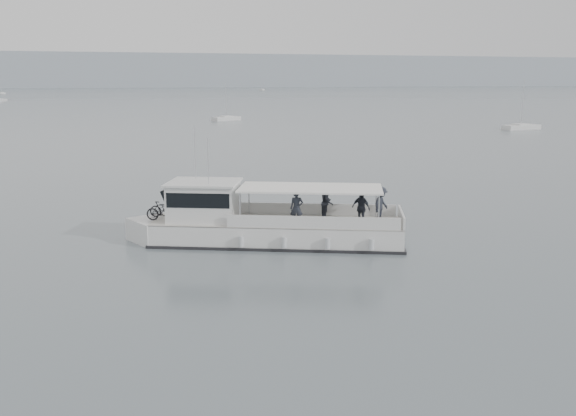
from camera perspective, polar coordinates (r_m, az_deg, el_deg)
name	(u,v)px	position (r m, az deg, el deg)	size (l,w,h in m)	color
ground	(347,256)	(27.35, 5.28, -4.24)	(1400.00, 1400.00, 0.00)	#565F65
headland	(96,71)	(584.41, -16.68, 11.62)	(1400.00, 90.00, 28.00)	#939EA8
tour_boat	(253,224)	(29.23, -3.12, -1.40)	(12.42, 7.22, 5.36)	silver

